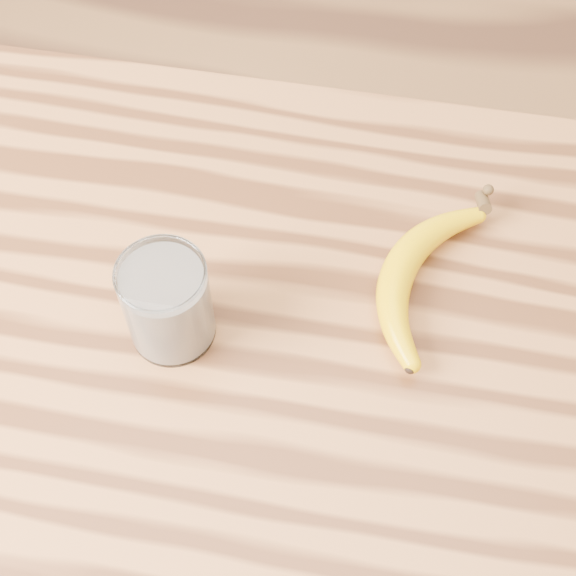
# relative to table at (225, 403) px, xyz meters

# --- Properties ---
(table) EXTENTS (1.20, 0.80, 0.90)m
(table) POSITION_rel_table_xyz_m (0.00, 0.00, 0.00)
(table) COLOR #A86934
(table) RESTS_ON ground
(smoothie_glass) EXTENTS (0.09, 0.09, 0.11)m
(smoothie_glass) POSITION_rel_table_xyz_m (-0.05, 0.02, 0.18)
(smoothie_glass) COLOR white
(smoothie_glass) RESTS_ON table
(banana) EXTENTS (0.19, 0.33, 0.04)m
(banana) POSITION_rel_table_xyz_m (0.17, 0.13, 0.15)
(banana) COLOR #EBB600
(banana) RESTS_ON table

